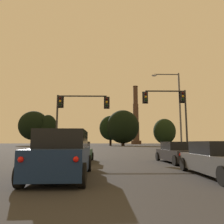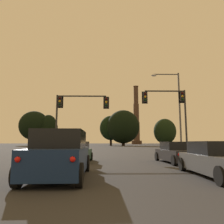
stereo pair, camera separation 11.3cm
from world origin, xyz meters
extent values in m
cube|color=navy|center=(-3.22, 7.77, 0.68)|extent=(2.09, 4.86, 0.95)
cube|color=black|center=(-3.22, 7.89, 1.51)|extent=(1.88, 2.86, 0.70)
cylinder|color=black|center=(-4.22, 9.66, 0.38)|extent=(0.25, 0.77, 0.76)
cylinder|color=black|center=(-2.35, 9.73, 0.38)|extent=(0.25, 0.77, 0.76)
cylinder|color=black|center=(-4.09, 5.82, 0.38)|extent=(0.25, 0.77, 0.76)
cylinder|color=black|center=(-2.21, 5.88, 0.38)|extent=(0.25, 0.77, 0.76)
sphere|color=red|center=(-3.91, 5.33, 0.89)|extent=(0.17, 0.17, 0.17)
sphere|color=red|center=(-2.35, 5.38, 0.89)|extent=(0.17, 0.17, 0.17)
cube|color=#232328|center=(3.38, 13.99, 0.53)|extent=(2.02, 4.68, 0.70)
cube|color=black|center=(3.37, 14.22, 1.15)|extent=(1.72, 2.27, 0.55)
cylinder|color=black|center=(2.41, 15.84, 0.32)|extent=(0.25, 0.65, 0.64)
cylinder|color=black|center=(4.17, 15.93, 0.32)|extent=(0.25, 0.65, 0.64)
cylinder|color=black|center=(2.59, 12.05, 0.32)|extent=(0.25, 0.65, 0.64)
cylinder|color=black|center=(4.35, 12.13, 0.32)|extent=(0.25, 0.65, 0.64)
sphere|color=red|center=(2.77, 11.64, 0.68)|extent=(0.17, 0.17, 0.17)
sphere|color=red|center=(4.21, 11.70, 0.68)|extent=(0.17, 0.17, 0.17)
cube|color=#4C4F54|center=(3.17, 7.91, 0.53)|extent=(1.85, 4.62, 0.70)
cube|color=black|center=(3.17, 8.14, 1.15)|extent=(1.64, 2.22, 0.55)
cylinder|color=black|center=(2.31, 9.81, 0.32)|extent=(0.23, 0.64, 0.64)
cylinder|color=black|center=(4.07, 9.80, 0.32)|extent=(0.23, 0.64, 0.64)
cylinder|color=black|center=(2.27, 6.01, 0.32)|extent=(0.23, 0.64, 0.64)
cube|color=#0F3823|center=(-3.52, 14.67, 0.53)|extent=(1.78, 4.02, 0.72)
cube|color=black|center=(-3.52, 14.27, 1.16)|extent=(1.59, 1.92, 0.55)
cylinder|color=black|center=(-4.34, 16.31, 0.30)|extent=(0.23, 0.60, 0.60)
cylinder|color=black|center=(-2.66, 16.29, 0.30)|extent=(0.23, 0.60, 0.60)
cylinder|color=black|center=(-4.38, 13.06, 0.30)|extent=(0.23, 0.60, 0.60)
cylinder|color=black|center=(-2.70, 13.04, 0.30)|extent=(0.23, 0.60, 0.60)
sphere|color=red|center=(-4.23, 12.66, 0.68)|extent=(0.17, 0.17, 0.17)
sphere|color=red|center=(-2.87, 12.64, 0.68)|extent=(0.17, 0.17, 0.17)
cylinder|color=#2D2D30|center=(-6.48, 20.60, 3.06)|extent=(0.18, 0.18, 6.12)
cylinder|color=black|center=(-6.48, 20.60, 0.05)|extent=(0.40, 0.40, 0.10)
cube|color=black|center=(-6.19, 20.60, 5.45)|extent=(0.34, 0.34, 1.04)
cube|color=black|center=(-6.19, 20.78, 5.45)|extent=(0.58, 0.03, 1.25)
sphere|color=#320504|center=(-6.19, 20.41, 5.77)|extent=(0.22, 0.22, 0.22)
sphere|color=#F2AD14|center=(-6.19, 20.41, 5.45)|extent=(0.22, 0.22, 0.22)
sphere|color=black|center=(-6.19, 20.41, 5.12)|extent=(0.22, 0.22, 0.22)
cylinder|color=#2D2D30|center=(-4.01, 20.60, 6.02)|extent=(4.94, 0.14, 0.14)
sphere|color=#2D2D30|center=(-6.48, 20.60, 6.02)|extent=(0.18, 0.18, 0.18)
cube|color=black|center=(-1.54, 20.60, 5.38)|extent=(0.34, 0.34, 1.04)
cube|color=black|center=(-1.54, 20.78, 5.38)|extent=(0.58, 0.03, 1.25)
sphere|color=#320504|center=(-1.54, 20.41, 5.70)|extent=(0.22, 0.22, 0.22)
sphere|color=#F2AD14|center=(-1.54, 20.41, 5.38)|extent=(0.22, 0.22, 0.22)
sphere|color=black|center=(-1.54, 20.41, 5.05)|extent=(0.22, 0.22, 0.22)
cylinder|color=#2D2D30|center=(6.41, 20.46, 3.32)|extent=(0.18, 0.18, 6.64)
cylinder|color=black|center=(6.41, 20.46, 0.05)|extent=(0.40, 0.40, 0.10)
cube|color=black|center=(6.12, 20.46, 5.97)|extent=(0.34, 0.34, 1.04)
cube|color=black|center=(6.12, 20.64, 5.97)|extent=(0.58, 0.03, 1.25)
sphere|color=#320504|center=(6.12, 20.27, 6.29)|extent=(0.22, 0.22, 0.22)
sphere|color=#F2AD14|center=(6.12, 20.27, 5.97)|extent=(0.22, 0.22, 0.22)
sphere|color=black|center=(6.12, 20.27, 5.65)|extent=(0.22, 0.22, 0.22)
cylinder|color=#2D2D30|center=(4.39, 20.46, 6.54)|extent=(4.04, 0.14, 0.14)
sphere|color=#2D2D30|center=(6.41, 20.46, 6.54)|extent=(0.18, 0.18, 0.18)
cube|color=black|center=(2.38, 20.46, 5.90)|extent=(0.34, 0.34, 1.04)
cube|color=black|center=(2.38, 20.64, 5.90)|extent=(0.58, 0.03, 1.25)
sphere|color=#320504|center=(2.38, 20.27, 6.22)|extent=(0.22, 0.22, 0.22)
sphere|color=#F2AD14|center=(2.38, 20.27, 5.90)|extent=(0.22, 0.22, 0.22)
sphere|color=black|center=(2.38, 20.27, 5.58)|extent=(0.22, 0.22, 0.22)
cylinder|color=#56565B|center=(6.90, 23.60, 4.73)|extent=(0.20, 0.20, 9.46)
cylinder|color=#56565B|center=(5.46, 23.60, 9.31)|extent=(2.89, 0.12, 0.12)
sphere|color=#56565B|center=(6.90, 23.60, 9.31)|extent=(0.20, 0.20, 0.20)
ellipsoid|color=silver|center=(4.01, 23.60, 9.19)|extent=(0.64, 0.36, 0.26)
cylinder|color=#3C2B22|center=(19.63, 160.47, 1.32)|extent=(7.58, 7.58, 2.63)
cylinder|color=#473328|center=(19.63, 160.47, 9.51)|extent=(4.74, 4.74, 13.75)
cylinder|color=#473328|center=(19.63, 160.47, 23.25)|extent=(4.07, 4.07, 13.75)
cylinder|color=#473328|center=(19.63, 160.47, 37.00)|extent=(3.41, 3.41, 13.75)
cylinder|color=#4E382C|center=(19.63, 160.47, 43.52)|extent=(3.82, 3.82, 0.70)
cylinder|color=black|center=(-33.26, 93.06, 1.94)|extent=(1.26, 1.26, 3.89)
ellipsoid|color=black|center=(-33.26, 93.06, 8.56)|extent=(12.62, 11.36, 12.45)
cylinder|color=black|center=(22.67, 91.10, 1.01)|extent=(0.94, 0.94, 2.02)
ellipsoid|color=black|center=(22.67, 91.10, 6.02)|extent=(9.42, 8.48, 10.68)
cylinder|color=black|center=(4.97, 90.51, 1.34)|extent=(1.36, 1.36, 2.68)
ellipsoid|color=black|center=(4.97, 90.51, 7.91)|extent=(13.59, 12.23, 13.97)
cylinder|color=black|center=(-0.18, 93.73, 1.83)|extent=(0.97, 0.97, 3.66)
ellipsoid|color=black|center=(-0.18, 93.73, 7.63)|extent=(9.67, 8.70, 10.57)
cylinder|color=black|center=(-26.93, 92.31, 1.21)|extent=(0.80, 0.80, 2.42)
ellipsoid|color=black|center=(-26.93, 92.31, 6.99)|extent=(8.01, 7.21, 12.19)
camera|label=1|loc=(-1.44, -1.06, 1.38)|focal=35.00mm
camera|label=2|loc=(-1.32, -1.06, 1.38)|focal=35.00mm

